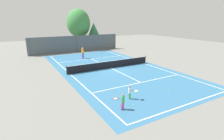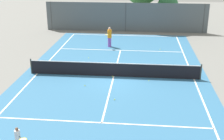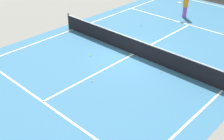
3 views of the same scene
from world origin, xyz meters
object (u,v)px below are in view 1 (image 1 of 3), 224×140
object	(u,v)px
tennis_ball_9	(128,67)
tennis_ball_11	(72,73)
tennis_ball_1	(134,105)
tennis_ball_5	(171,88)
ball_crate	(97,67)
tennis_ball_2	(106,73)
tennis_ball_7	(133,62)
tennis_ball_10	(129,75)
tennis_ball_6	(109,56)
tennis_ball_3	(100,64)
player_0	(83,53)
tennis_ball_4	(83,64)
player_1	(122,101)
tennis_ball_8	(111,68)
tennis_ball_0	(169,90)
player_2	(130,92)

from	to	relation	value
tennis_ball_9	tennis_ball_11	xyz separation A→B (m)	(-7.66, 0.75, 0.00)
tennis_ball_1	tennis_ball_5	size ratio (longest dim) A/B	1.00
ball_crate	tennis_ball_2	world-z (taller)	ball_crate
tennis_ball_7	tennis_ball_9	bearing A→B (deg)	-137.75
tennis_ball_1	tennis_ball_10	bearing A→B (deg)	57.88
tennis_ball_6	tennis_ball_3	bearing A→B (deg)	-130.53
player_0	tennis_ball_1	distance (m)	17.79
tennis_ball_2	tennis_ball_4	xyz separation A→B (m)	(-0.76, 5.76, 0.00)
player_1	tennis_ball_2	size ratio (longest dim) A/B	18.28
tennis_ball_8	player_1	bearing A→B (deg)	-114.56
tennis_ball_7	player_1	bearing A→B (deg)	-128.79
tennis_ball_0	tennis_ball_10	distance (m)	5.57
player_2	ball_crate	size ratio (longest dim) A/B	2.56
tennis_ball_3	tennis_ball_10	size ratio (longest dim) A/B	1.00
tennis_ball_9	tennis_ball_11	bearing A→B (deg)	174.42
player_2	tennis_ball_7	bearing A→B (deg)	53.17
tennis_ball_4	player_0	bearing A→B (deg)	69.80
tennis_ball_8	player_0	bearing A→B (deg)	97.67
tennis_ball_6	tennis_ball_8	xyz separation A→B (m)	(-3.64, -7.09, 0.00)
tennis_ball_2	tennis_ball_8	xyz separation A→B (m)	(1.61, 1.78, 0.00)
tennis_ball_2	tennis_ball_5	xyz separation A→B (m)	(3.13, -7.18, 0.00)
tennis_ball_1	tennis_ball_3	bearing A→B (deg)	75.46
tennis_ball_10	player_1	bearing A→B (deg)	-128.29
tennis_ball_0	tennis_ball_8	size ratio (longest dim) A/B	1.00
tennis_ball_2	tennis_ball_3	bearing A→B (deg)	72.52
tennis_ball_1	tennis_ball_11	world-z (taller)	same
player_2	tennis_ball_10	xyz separation A→B (m)	(3.60, 5.30, -0.55)
tennis_ball_1	tennis_ball_8	world-z (taller)	same
player_0	tennis_ball_9	world-z (taller)	player_0
player_0	tennis_ball_1	bearing A→B (deg)	-97.97
tennis_ball_7	tennis_ball_1	bearing A→B (deg)	-125.50
player_2	tennis_ball_10	world-z (taller)	player_2
player_2	tennis_ball_3	distance (m)	11.85
ball_crate	tennis_ball_2	distance (m)	2.70
tennis_ball_9	tennis_ball_11	distance (m)	7.70
player_2	tennis_ball_11	size ratio (longest dim) A/B	16.73
tennis_ball_10	tennis_ball_2	bearing A→B (deg)	138.51
player_0	tennis_ball_7	xyz separation A→B (m)	(5.60, -6.29, -0.91)
player_1	tennis_ball_6	size ratio (longest dim) A/B	18.28
player_0	tennis_ball_3	world-z (taller)	player_0
tennis_ball_9	tennis_ball_1	bearing A→B (deg)	-122.49
tennis_ball_10	tennis_ball_9	bearing A→B (deg)	56.77
tennis_ball_6	tennis_ball_10	xyz separation A→B (m)	(-3.15, -10.72, 0.00)
player_1	tennis_ball_10	bearing A→B (deg)	51.71
tennis_ball_5	tennis_ball_7	world-z (taller)	same
tennis_ball_0	tennis_ball_6	bearing A→B (deg)	81.09
tennis_ball_0	player_2	bearing A→B (deg)	176.67
tennis_ball_6	tennis_ball_0	bearing A→B (deg)	-98.91
player_2	tennis_ball_3	xyz separation A→B (m)	(2.87, 11.48, -0.55)
player_0	tennis_ball_0	bearing A→B (deg)	-82.83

